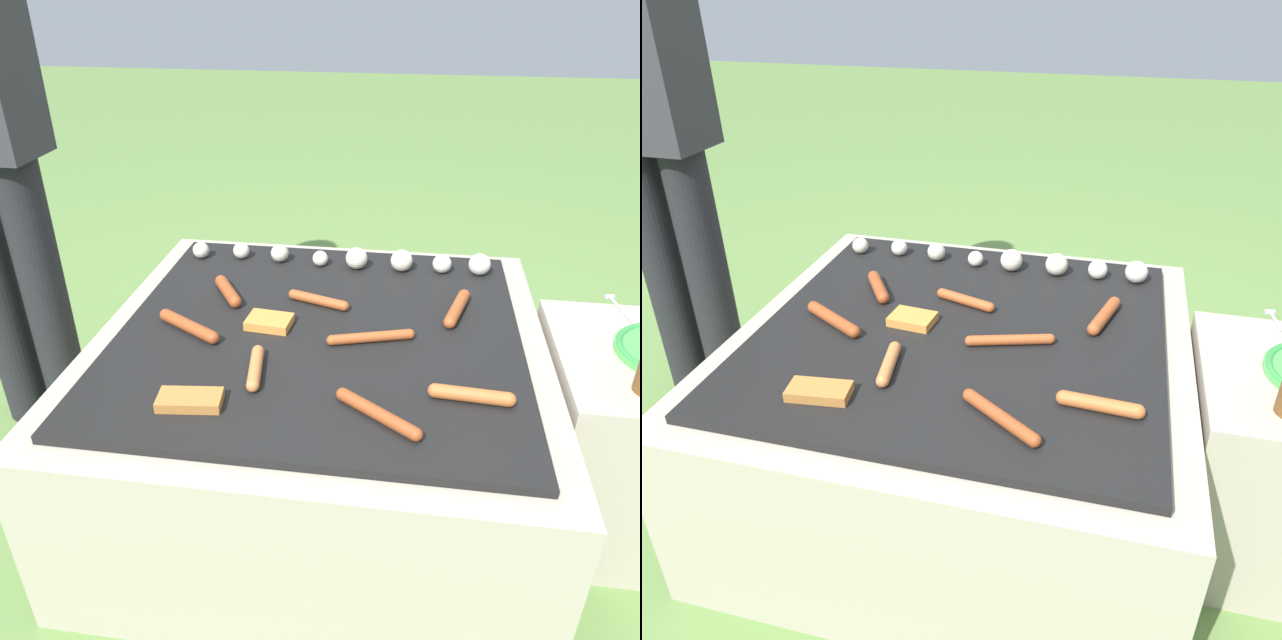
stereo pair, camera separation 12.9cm
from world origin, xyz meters
The scene contains 14 objects.
ground_plane centered at (0.00, 0.00, 0.00)m, with size 14.00×14.00×0.00m, color #608442.
grill centered at (0.00, 0.00, 0.22)m, with size 1.00×1.00×0.45m.
person_standing centered at (-0.82, 0.15, 0.90)m, with size 0.27×0.21×1.58m.
sausage_mid_right centered at (-0.02, 0.11, 0.46)m, with size 0.15×0.07×0.02m.
sausage_back_left centered at (-0.28, -0.06, 0.46)m, with size 0.16×0.11×0.03m.
sausage_front_center centered at (-0.10, -0.20, 0.46)m, with size 0.04×0.15×0.03m.
sausage_front_left centered at (0.30, 0.11, 0.46)m, with size 0.07×0.17×0.03m.
sausage_back_right centered at (0.32, -0.23, 0.46)m, with size 0.16×0.04×0.03m.
sausage_front_right centered at (0.12, -0.04, 0.46)m, with size 0.19×0.07×0.02m.
sausage_back_center centered at (0.15, -0.30, 0.46)m, with size 0.16×0.12×0.02m.
sausage_mid_left centered at (-0.24, 0.12, 0.47)m, with size 0.09×0.13×0.03m.
bread_slice_center centered at (-0.11, -0.01, 0.46)m, with size 0.10×0.08×0.02m.
bread_slice_right centered at (-0.20, -0.31, 0.46)m, with size 0.12×0.07×0.02m.
mushroom_row centered at (0.06, 0.33, 0.48)m, with size 0.80×0.07×0.06m.
Camera 2 is at (0.30, -1.16, 1.15)m, focal length 35.00 mm.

